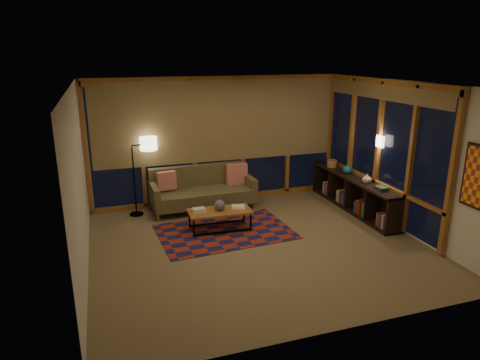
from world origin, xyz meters
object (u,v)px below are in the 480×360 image
object	(u,v)px
floor_lamp	(134,178)
sofa	(203,189)
coffee_table	(220,220)
bookshelf	(353,194)

from	to	relation	value
floor_lamp	sofa	bearing A→B (deg)	-26.07
coffee_table	floor_lamp	bearing A→B (deg)	140.00
sofa	floor_lamp	bearing A→B (deg)	173.30
bookshelf	floor_lamp	bearing A→B (deg)	165.68
floor_lamp	bookshelf	distance (m)	4.49
coffee_table	sofa	bearing A→B (deg)	94.18
floor_lamp	coffee_table	bearing A→B (deg)	-63.66
coffee_table	floor_lamp	xyz separation A→B (m)	(-1.40, 1.28, 0.59)
floor_lamp	bookshelf	world-z (taller)	floor_lamp
sofa	bookshelf	size ratio (longest dim) A/B	0.76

